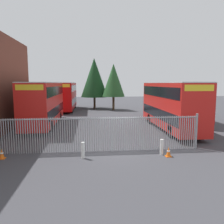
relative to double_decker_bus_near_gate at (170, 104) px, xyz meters
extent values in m
plane|color=#3D3D42|center=(-5.73, 1.72, -2.42)|extent=(100.00, 100.00, 0.00)
cylinder|color=gray|center=(-12.88, -6.28, -1.32)|extent=(0.06, 0.06, 2.20)
cylinder|color=gray|center=(-12.74, -6.28, -1.32)|extent=(0.06, 0.06, 2.20)
cylinder|color=gray|center=(-12.60, -6.28, -1.32)|extent=(0.06, 0.06, 2.20)
cylinder|color=gray|center=(-12.46, -6.28, -1.32)|extent=(0.06, 0.06, 2.20)
cylinder|color=gray|center=(-12.31, -6.28, -1.32)|extent=(0.06, 0.06, 2.20)
cylinder|color=gray|center=(-12.17, -6.28, -1.32)|extent=(0.06, 0.06, 2.20)
cylinder|color=gray|center=(-12.03, -6.28, -1.32)|extent=(0.06, 0.06, 2.20)
cylinder|color=gray|center=(-11.89, -6.28, -1.32)|extent=(0.06, 0.06, 2.20)
cylinder|color=gray|center=(-11.75, -6.28, -1.32)|extent=(0.06, 0.06, 2.20)
cylinder|color=gray|center=(-11.61, -6.28, -1.32)|extent=(0.06, 0.06, 2.20)
cylinder|color=gray|center=(-11.47, -6.28, -1.32)|extent=(0.06, 0.06, 2.20)
cylinder|color=gray|center=(-11.33, -6.28, -1.32)|extent=(0.06, 0.06, 2.20)
cylinder|color=gray|center=(-11.19, -6.28, -1.32)|extent=(0.06, 0.06, 2.20)
cylinder|color=gray|center=(-11.05, -6.28, -1.32)|extent=(0.06, 0.06, 2.20)
cylinder|color=gray|center=(-10.91, -6.28, -1.32)|extent=(0.06, 0.06, 2.20)
cylinder|color=gray|center=(-10.77, -6.28, -1.32)|extent=(0.06, 0.06, 2.20)
cylinder|color=gray|center=(-10.63, -6.28, -1.32)|extent=(0.06, 0.06, 2.20)
cylinder|color=gray|center=(-10.49, -6.28, -1.32)|extent=(0.06, 0.06, 2.20)
cylinder|color=gray|center=(-10.35, -6.28, -1.32)|extent=(0.06, 0.06, 2.20)
cylinder|color=gray|center=(-10.21, -6.28, -1.32)|extent=(0.06, 0.06, 2.20)
cylinder|color=gray|center=(-10.07, -6.28, -1.32)|extent=(0.06, 0.06, 2.20)
cylinder|color=gray|center=(-9.93, -6.28, -1.32)|extent=(0.06, 0.06, 2.20)
cylinder|color=gray|center=(-9.79, -6.28, -1.32)|extent=(0.06, 0.06, 2.20)
cylinder|color=gray|center=(-9.65, -6.28, -1.32)|extent=(0.06, 0.06, 2.20)
cylinder|color=gray|center=(-9.51, -6.28, -1.32)|extent=(0.06, 0.06, 2.20)
cylinder|color=gray|center=(-9.37, -6.28, -1.32)|extent=(0.06, 0.06, 2.20)
cylinder|color=gray|center=(-9.22, -6.28, -1.32)|extent=(0.06, 0.06, 2.20)
cylinder|color=gray|center=(-9.08, -6.28, -1.32)|extent=(0.06, 0.06, 2.20)
cylinder|color=gray|center=(-8.94, -6.28, -1.32)|extent=(0.06, 0.06, 2.20)
cylinder|color=gray|center=(-8.80, -6.28, -1.32)|extent=(0.06, 0.06, 2.20)
cylinder|color=gray|center=(-8.66, -6.28, -1.32)|extent=(0.06, 0.06, 2.20)
cylinder|color=gray|center=(-8.52, -6.28, -1.32)|extent=(0.06, 0.06, 2.20)
cylinder|color=gray|center=(-8.38, -6.28, -1.32)|extent=(0.06, 0.06, 2.20)
cylinder|color=gray|center=(-8.24, -6.28, -1.32)|extent=(0.06, 0.06, 2.20)
cylinder|color=gray|center=(-8.10, -6.28, -1.32)|extent=(0.06, 0.06, 2.20)
cylinder|color=gray|center=(-7.96, -6.28, -1.32)|extent=(0.06, 0.06, 2.20)
cylinder|color=gray|center=(-7.82, -6.28, -1.32)|extent=(0.06, 0.06, 2.20)
cylinder|color=gray|center=(-7.68, -6.28, -1.32)|extent=(0.06, 0.06, 2.20)
cylinder|color=gray|center=(-7.54, -6.28, -1.32)|extent=(0.06, 0.06, 2.20)
cylinder|color=gray|center=(-7.40, -6.28, -1.32)|extent=(0.06, 0.06, 2.20)
cylinder|color=gray|center=(-7.26, -6.28, -1.32)|extent=(0.06, 0.06, 2.20)
cylinder|color=gray|center=(-7.12, -6.28, -1.32)|extent=(0.06, 0.06, 2.20)
cylinder|color=gray|center=(-6.98, -6.28, -1.32)|extent=(0.06, 0.06, 2.20)
cylinder|color=gray|center=(-6.84, -6.28, -1.32)|extent=(0.06, 0.06, 2.20)
cylinder|color=gray|center=(-6.70, -6.28, -1.32)|extent=(0.06, 0.06, 2.20)
cylinder|color=gray|center=(-6.56, -6.28, -1.32)|extent=(0.06, 0.06, 2.20)
cylinder|color=gray|center=(-6.42, -6.28, -1.32)|extent=(0.06, 0.06, 2.20)
cylinder|color=gray|center=(-6.28, -6.28, -1.32)|extent=(0.06, 0.06, 2.20)
cylinder|color=gray|center=(-6.14, -6.28, -1.32)|extent=(0.06, 0.06, 2.20)
cylinder|color=gray|center=(-5.99, -6.28, -1.32)|extent=(0.06, 0.06, 2.20)
cylinder|color=gray|center=(-5.85, -6.28, -1.32)|extent=(0.06, 0.06, 2.20)
cylinder|color=gray|center=(-5.71, -6.28, -1.32)|extent=(0.06, 0.06, 2.20)
cylinder|color=gray|center=(-5.57, -6.28, -1.32)|extent=(0.06, 0.06, 2.20)
cylinder|color=gray|center=(-5.43, -6.28, -1.32)|extent=(0.06, 0.06, 2.20)
cylinder|color=gray|center=(-5.29, -6.28, -1.32)|extent=(0.06, 0.06, 2.20)
cylinder|color=gray|center=(-5.15, -6.28, -1.32)|extent=(0.06, 0.06, 2.20)
cylinder|color=gray|center=(-5.01, -6.28, -1.32)|extent=(0.06, 0.06, 2.20)
cylinder|color=gray|center=(-4.87, -6.28, -1.32)|extent=(0.06, 0.06, 2.20)
cylinder|color=gray|center=(-4.73, -6.28, -1.32)|extent=(0.06, 0.06, 2.20)
cylinder|color=gray|center=(-4.59, -6.28, -1.32)|extent=(0.06, 0.06, 2.20)
cylinder|color=gray|center=(-4.45, -6.28, -1.32)|extent=(0.06, 0.06, 2.20)
cylinder|color=gray|center=(-4.31, -6.28, -1.32)|extent=(0.06, 0.06, 2.20)
cylinder|color=gray|center=(-4.17, -6.28, -1.32)|extent=(0.06, 0.06, 2.20)
cylinder|color=gray|center=(-4.03, -6.28, -1.32)|extent=(0.06, 0.06, 2.20)
cylinder|color=gray|center=(-3.89, -6.28, -1.32)|extent=(0.06, 0.06, 2.20)
cylinder|color=gray|center=(-3.75, -6.28, -1.32)|extent=(0.06, 0.06, 2.20)
cylinder|color=gray|center=(-3.61, -6.28, -1.32)|extent=(0.06, 0.06, 2.20)
cylinder|color=gray|center=(-3.47, -6.28, -1.32)|extent=(0.06, 0.06, 2.20)
cylinder|color=gray|center=(-3.33, -6.28, -1.32)|extent=(0.06, 0.06, 2.20)
cylinder|color=gray|center=(-3.19, -6.28, -1.32)|extent=(0.06, 0.06, 2.20)
cylinder|color=gray|center=(-3.05, -6.28, -1.32)|extent=(0.06, 0.06, 2.20)
cylinder|color=gray|center=(-2.90, -6.28, -1.32)|extent=(0.06, 0.06, 2.20)
cylinder|color=gray|center=(-2.76, -6.28, -1.32)|extent=(0.06, 0.06, 2.20)
cylinder|color=gray|center=(-2.62, -6.28, -1.32)|extent=(0.06, 0.06, 2.20)
cylinder|color=gray|center=(-2.48, -6.28, -1.32)|extent=(0.06, 0.06, 2.20)
cylinder|color=gray|center=(-2.34, -6.28, -1.32)|extent=(0.06, 0.06, 2.20)
cylinder|color=gray|center=(-2.20, -6.28, -1.32)|extent=(0.06, 0.06, 2.20)
cylinder|color=gray|center=(-2.06, -6.28, -1.32)|extent=(0.06, 0.06, 2.20)
cylinder|color=gray|center=(-1.92, -6.28, -1.32)|extent=(0.06, 0.06, 2.20)
cylinder|color=gray|center=(-1.78, -6.28, -1.32)|extent=(0.06, 0.06, 2.20)
cylinder|color=gray|center=(-1.64, -6.28, -1.32)|extent=(0.06, 0.06, 2.20)
cylinder|color=gray|center=(-1.50, -6.28, -1.32)|extent=(0.06, 0.06, 2.20)
cylinder|color=gray|center=(-1.36, -6.28, -1.32)|extent=(0.06, 0.06, 2.20)
cylinder|color=gray|center=(-1.22, -6.28, -1.32)|extent=(0.06, 0.06, 2.20)
cylinder|color=gray|center=(-1.08, -6.28, -1.32)|extent=(0.06, 0.06, 2.20)
cylinder|color=gray|center=(-0.94, -6.28, -1.32)|extent=(0.06, 0.06, 2.20)
cylinder|color=gray|center=(-0.80, -6.28, -1.32)|extent=(0.06, 0.06, 2.20)
cylinder|color=gray|center=(-0.66, -6.28, -1.32)|extent=(0.06, 0.06, 2.20)
cylinder|color=gray|center=(-0.52, -6.28, -1.32)|extent=(0.06, 0.06, 2.20)
cylinder|color=gray|center=(-7.26, -6.28, -0.30)|extent=(13.48, 0.07, 0.07)
cylinder|color=gray|center=(-0.52, -6.28, -1.25)|extent=(0.14, 0.14, 2.35)
cube|color=red|center=(0.00, 0.01, -0.07)|extent=(2.50, 10.80, 4.00)
cube|color=black|center=(0.00, 0.01, -0.87)|extent=(2.54, 10.37, 0.90)
cube|color=black|center=(0.00, 0.01, 1.13)|extent=(2.54, 10.37, 0.90)
cube|color=yellow|center=(0.00, -5.34, 1.58)|extent=(2.12, 0.12, 0.44)
cube|color=silver|center=(0.00, 0.01, 1.96)|extent=(2.50, 10.80, 0.08)
cylinder|color=black|center=(-1.10, -3.34, -1.90)|extent=(0.30, 1.04, 1.04)
cylinder|color=black|center=(1.10, -3.34, -1.90)|extent=(0.30, 1.04, 1.04)
cylinder|color=black|center=(-1.10, 2.98, -1.90)|extent=(0.30, 1.04, 1.04)
cylinder|color=black|center=(1.10, 2.98, -1.90)|extent=(0.30, 1.04, 1.04)
cube|color=red|center=(-12.16, 3.18, -0.07)|extent=(2.50, 10.80, 4.00)
cube|color=black|center=(-12.16, 3.18, -0.87)|extent=(2.54, 10.37, 0.90)
cube|color=black|center=(-12.16, 3.18, 1.13)|extent=(2.54, 10.37, 0.90)
cube|color=yellow|center=(-12.16, -2.17, 1.58)|extent=(2.12, 0.12, 0.44)
cube|color=silver|center=(-12.16, 3.18, 1.96)|extent=(2.50, 10.80, 0.08)
cylinder|color=black|center=(-13.26, -0.17, -1.90)|extent=(0.30, 1.04, 1.04)
cylinder|color=black|center=(-11.06, -0.17, -1.90)|extent=(0.30, 1.04, 1.04)
cylinder|color=black|center=(-13.26, 6.15, -1.90)|extent=(0.30, 1.04, 1.04)
cylinder|color=black|center=(-11.06, 6.15, -1.90)|extent=(0.30, 1.04, 1.04)
cube|color=#B70C0C|center=(3.29, 5.48, -0.07)|extent=(2.50, 10.80, 4.00)
cube|color=black|center=(3.29, 5.48, -0.87)|extent=(2.54, 10.37, 0.90)
cube|color=black|center=(3.29, 5.48, 1.13)|extent=(2.54, 10.37, 0.90)
cube|color=yellow|center=(3.29, 0.13, 1.58)|extent=(2.12, 0.12, 0.44)
cube|color=silver|center=(3.29, 5.48, 1.96)|extent=(2.50, 10.80, 0.08)
cylinder|color=black|center=(2.19, 2.14, -1.90)|extent=(0.30, 1.04, 1.04)
cylinder|color=black|center=(4.39, 2.14, -1.90)|extent=(0.30, 1.04, 1.04)
cylinder|color=black|center=(2.19, 8.45, -1.90)|extent=(0.30, 1.04, 1.04)
cylinder|color=black|center=(4.39, 8.45, -1.90)|extent=(0.30, 1.04, 1.04)
cube|color=#B70C0C|center=(-11.25, 16.19, -0.07)|extent=(2.50, 10.80, 4.00)
cube|color=black|center=(-11.25, 16.19, -0.87)|extent=(2.54, 10.37, 0.90)
cube|color=black|center=(-11.25, 16.19, 1.13)|extent=(2.54, 10.37, 0.90)
cube|color=yellow|center=(-11.25, 10.84, 1.58)|extent=(2.12, 0.12, 0.44)
cube|color=silver|center=(-11.25, 16.19, 1.96)|extent=(2.50, 10.80, 0.08)
cylinder|color=black|center=(-12.35, 12.84, -1.90)|extent=(0.30, 1.04, 1.04)
cylinder|color=black|center=(-10.15, 12.84, -1.90)|extent=(0.30, 1.04, 1.04)
cylinder|color=black|center=(-12.35, 19.16, -1.90)|extent=(0.30, 1.04, 1.04)
cylinder|color=black|center=(-10.15, 19.16, -1.90)|extent=(0.30, 1.04, 1.04)
cylinder|color=silver|center=(-7.94, -7.54, -1.95)|extent=(0.20, 0.20, 0.95)
cylinder|color=silver|center=(-3.20, -7.35, -1.95)|extent=(0.20, 0.20, 0.95)
cube|color=orange|center=(-2.92, -7.75, -2.40)|extent=(0.34, 0.34, 0.04)
cone|color=orange|center=(-2.92, -7.75, -2.11)|extent=(0.28, 0.28, 0.55)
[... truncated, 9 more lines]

